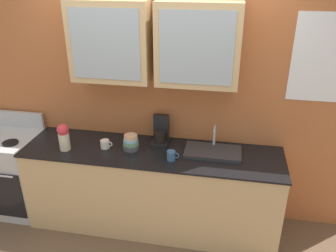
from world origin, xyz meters
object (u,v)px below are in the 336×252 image
cup_near_bowls (105,144)px  bowl_stack (131,142)px  cup_near_sink (171,156)px  stove_range (12,172)px  coffee_maker (160,133)px  vase (64,136)px  sink_faucet (213,151)px

cup_near_bowls → bowl_stack: bearing=5.6°
cup_near_sink → bowl_stack: bearing=162.3°
stove_range → coffee_maker: bearing=6.9°
vase → coffee_maker: coffee_maker is taller
cup_near_sink → cup_near_bowls: bearing=170.8°
cup_near_sink → coffee_maker: size_ratio=0.40×
sink_faucet → bowl_stack: sink_faucet is taller
coffee_maker → sink_faucet: bearing=-12.7°
cup_near_bowls → coffee_maker: bearing=22.6°
bowl_stack → coffee_maker: bearing=36.3°
bowl_stack → vase: vase is taller
cup_near_bowls → sink_faucet: bearing=5.0°
cup_near_sink → cup_near_bowls: cup_near_sink is taller
sink_faucet → vase: 1.46m
bowl_stack → coffee_maker: size_ratio=0.55×
sink_faucet → cup_near_sink: 0.43m
stove_range → vase: bearing=-9.0°
bowl_stack → cup_near_bowls: bearing=-174.4°
sink_faucet → coffee_maker: coffee_maker is taller
sink_faucet → bowl_stack: (-0.80, -0.07, 0.05)m
stove_range → vase: size_ratio=3.93×
bowl_stack → coffee_maker: 0.32m
sink_faucet → cup_near_sink: bearing=-151.3°
vase → cup_near_sink: size_ratio=2.37×
cup_near_bowls → coffee_maker: coffee_maker is taller
sink_faucet → cup_near_bowls: bearing=-175.0°
stove_range → sink_faucet: bearing=2.0°
cup_near_sink → coffee_maker: bearing=117.6°
bowl_stack → cup_near_sink: bearing=-17.7°
vase → coffee_maker: bearing=19.5°
sink_faucet → vase: (-1.44, -0.19, 0.12)m
sink_faucet → coffee_maker: size_ratio=1.87×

